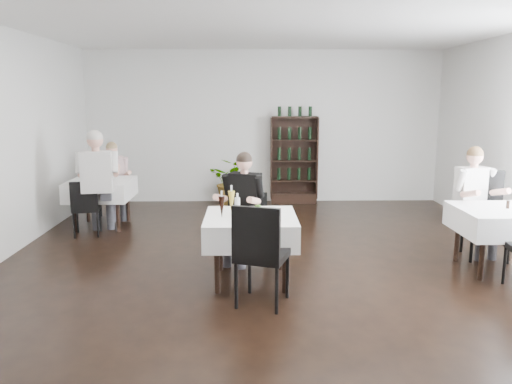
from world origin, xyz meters
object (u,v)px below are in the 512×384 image
at_px(diner_main, 242,199).
at_px(potted_tree, 233,181).
at_px(main_table, 251,228).
at_px(wine_shelf, 294,161).

bearing_deg(diner_main, potted_tree, 93.59).
relative_size(main_table, potted_tree, 1.12).
bearing_deg(wine_shelf, main_table, -101.78).
bearing_deg(potted_tree, main_table, -85.69).
bearing_deg(diner_main, wine_shelf, 74.57).
relative_size(main_table, diner_main, 0.73).
bearing_deg(wine_shelf, diner_main, -105.43).
distance_m(wine_shelf, main_table, 4.41).
relative_size(potted_tree, diner_main, 0.65).
xyz_separation_m(main_table, potted_tree, (-0.32, 4.20, -0.16)).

